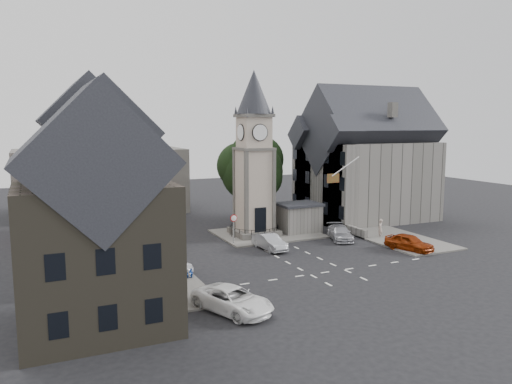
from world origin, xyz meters
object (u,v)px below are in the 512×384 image
clock_tower (254,155)px  car_east_red (409,242)px  pedestrian (380,229)px  stone_shelter (299,218)px  car_west_blue (166,270)px

clock_tower → car_east_red: bearing=-47.5°
clock_tower → pedestrian: clock_tower is taller
stone_shelter → car_east_red: size_ratio=0.99×
clock_tower → stone_shelter: 8.15m
car_west_blue → car_east_red: size_ratio=0.88×
pedestrian → car_west_blue: bearing=-28.5°
car_east_red → pedestrian: bearing=64.0°
stone_shelter → car_west_blue: (-16.30, -9.59, -0.89)m
car_west_blue → pedestrian: (22.33, 4.09, 0.29)m
stone_shelter → car_west_blue: bearing=-149.5°
clock_tower → pedestrian: (10.83, -5.99, -7.18)m
clock_tower → car_east_red: clock_tower is taller
car_west_blue → car_east_red: car_east_red is taller
car_west_blue → car_east_red: bearing=-84.8°
car_west_blue → car_east_red: (21.57, -0.91, 0.09)m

